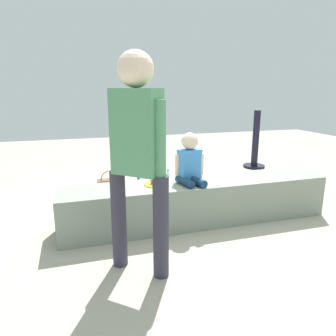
% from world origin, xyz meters
% --- Properties ---
extents(ground_plane, '(12.00, 12.00, 0.00)m').
position_xyz_m(ground_plane, '(0.00, 0.00, 0.00)').
color(ground_plane, '#A39C8A').
extents(concrete_ledge, '(2.66, 0.48, 0.42)m').
position_xyz_m(concrete_ledge, '(0.00, 0.00, 0.21)').
color(concrete_ledge, gray).
rests_on(concrete_ledge, ground_plane).
extents(child_seated, '(0.28, 0.33, 0.48)m').
position_xyz_m(child_seated, '(-0.09, -0.00, 0.63)').
color(child_seated, navy).
rests_on(child_seated, concrete_ledge).
extents(adult_standing, '(0.37, 0.35, 1.54)m').
position_xyz_m(adult_standing, '(-0.73, -0.70, 0.93)').
color(adult_standing, '#2E2C3B').
rests_on(adult_standing, ground_plane).
extents(cake_plate, '(0.22, 0.22, 0.07)m').
position_xyz_m(cake_plate, '(-0.42, 0.02, 0.44)').
color(cake_plate, yellow).
rests_on(cake_plate, concrete_ledge).
extents(gift_bag, '(0.18, 0.09, 0.29)m').
position_xyz_m(gift_bag, '(-0.32, 0.84, 0.13)').
color(gift_bag, '#4C99E0').
rests_on(gift_bag, ground_plane).
extents(railing_post, '(0.36, 0.36, 0.96)m').
position_xyz_m(railing_post, '(1.79, 1.83, 0.35)').
color(railing_post, black).
rests_on(railing_post, ground_plane).
extents(water_bottle_near_gift, '(0.06, 0.06, 0.24)m').
position_xyz_m(water_bottle_near_gift, '(0.06, 1.20, 0.11)').
color(water_bottle_near_gift, silver).
rests_on(water_bottle_near_gift, ground_plane).
extents(party_cup_red, '(0.07, 0.07, 0.11)m').
position_xyz_m(party_cup_red, '(0.85, 0.71, 0.06)').
color(party_cup_red, red).
rests_on(party_cup_red, ground_plane).
extents(cake_box_white, '(0.36, 0.35, 0.11)m').
position_xyz_m(cake_box_white, '(0.50, 0.65, 0.05)').
color(cake_box_white, white).
rests_on(cake_box_white, ground_plane).
extents(handbag_black_leather, '(0.28, 0.14, 0.37)m').
position_xyz_m(handbag_black_leather, '(-0.19, 1.30, 0.14)').
color(handbag_black_leather, black).
rests_on(handbag_black_leather, ground_plane).
extents(handbag_brown_canvas, '(0.31, 0.13, 0.33)m').
position_xyz_m(handbag_brown_canvas, '(-0.74, 1.02, 0.12)').
color(handbag_brown_canvas, brown).
rests_on(handbag_brown_canvas, ground_plane).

